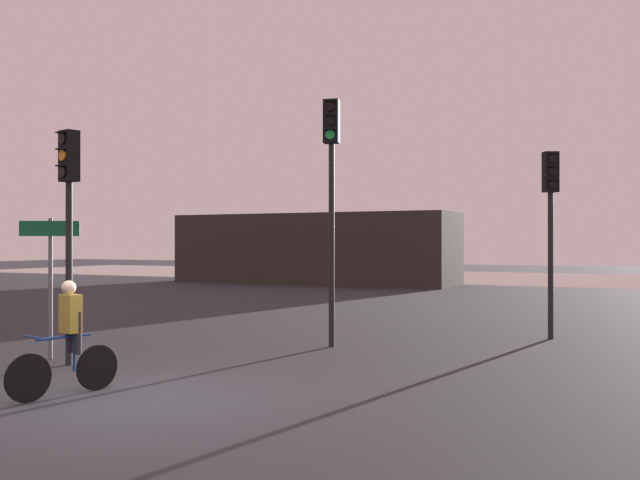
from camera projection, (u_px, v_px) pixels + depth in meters
ground_plane at (126, 401)px, 9.64m from camera, size 120.00×120.00×0.00m
water_strip at (540, 278)px, 42.00m from camera, size 80.00×16.00×0.01m
distant_building at (314, 249)px, 37.36m from camera, size 14.94×4.00×3.62m
traffic_light_far_right at (551, 208)px, 15.85m from camera, size 0.40×0.42×4.17m
traffic_light_near_left at (69, 201)px, 12.49m from camera, size 0.37×0.38×4.12m
traffic_light_center at (331, 177)px, 14.66m from camera, size 0.36×0.38×5.10m
direction_sign_post at (50, 267)px, 13.11m from camera, size 0.99×0.54×2.60m
cyclist at (68, 337)px, 10.02m from camera, size 0.57×1.67×1.62m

